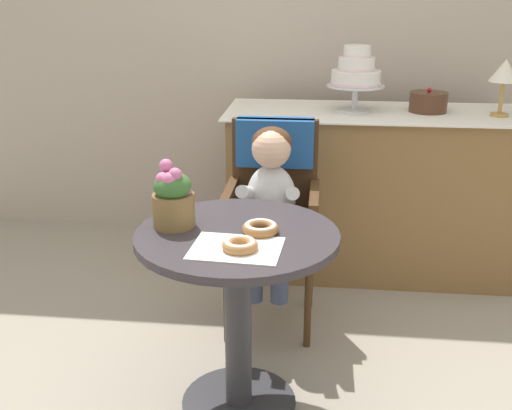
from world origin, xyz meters
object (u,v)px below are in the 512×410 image
object	(u,v)px
flower_vase	(173,197)
table_lamp	(505,73)
donut_front	(240,245)
donut_mid	(260,228)
cafe_table	(238,287)
tiered_cake_stand	(356,73)
wicker_chair	(273,190)
seated_child	(270,193)
round_layer_cake	(428,102)

from	to	relation	value
flower_vase	table_lamp	world-z (taller)	table_lamp
donut_front	donut_mid	xyz separation A→B (m)	(0.05, 0.15, 0.00)
donut_front	cafe_table	bearing A→B (deg)	101.30
tiered_cake_stand	wicker_chair	bearing A→B (deg)	-122.96
donut_mid	tiered_cake_stand	world-z (taller)	tiered_cake_stand
seated_child	round_layer_cake	distance (m)	1.11
cafe_table	table_lamp	xyz separation A→B (m)	(1.17, 1.25, 0.61)
wicker_chair	round_layer_cake	xyz separation A→B (m)	(0.76, 0.61, 0.31)
seated_child	table_lamp	world-z (taller)	table_lamp
tiered_cake_stand	donut_mid	bearing A→B (deg)	-105.61
cafe_table	tiered_cake_stand	size ratio (longest dim) A/B	2.12
donut_mid	table_lamp	size ratio (longest dim) A/B	0.45
tiered_cake_stand	table_lamp	xyz separation A→B (m)	(0.73, -0.05, 0.02)
wicker_chair	table_lamp	size ratio (longest dim) A/B	3.35
tiered_cake_stand	round_layer_cake	size ratio (longest dim) A/B	1.74
cafe_table	seated_child	distance (m)	0.59
donut_mid	donut_front	bearing A→B (deg)	-108.58
table_lamp	cafe_table	bearing A→B (deg)	-133.20
donut_mid	seated_child	bearing A→B (deg)	91.43
cafe_table	flower_vase	world-z (taller)	flower_vase
seated_child	table_lamp	distance (m)	1.37
tiered_cake_stand	seated_child	bearing A→B (deg)	-117.10
cafe_table	round_layer_cake	xyz separation A→B (m)	(0.83, 1.33, 0.44)
donut_front	table_lamp	xyz separation A→B (m)	(1.14, 1.40, 0.38)
donut_front	donut_mid	distance (m)	0.16
cafe_table	seated_child	bearing A→B (deg)	83.12
flower_vase	tiered_cake_stand	xyz separation A→B (m)	(0.68, 1.26, 0.27)
flower_vase	round_layer_cake	world-z (taller)	round_layer_cake
flower_vase	round_layer_cake	distance (m)	1.67
tiered_cake_stand	flower_vase	bearing A→B (deg)	-118.21
cafe_table	round_layer_cake	bearing A→B (deg)	58.03
donut_mid	tiered_cake_stand	size ratio (longest dim) A/B	0.38
table_lamp	donut_mid	bearing A→B (deg)	-131.11
tiered_cake_stand	table_lamp	size ratio (longest dim) A/B	1.19
seated_child	donut_mid	distance (m)	0.57
round_layer_cake	flower_vase	bearing A→B (deg)	-129.43
seated_child	round_layer_cake	xyz separation A→B (m)	(0.76, 0.76, 0.27)
table_lamp	flower_vase	bearing A→B (deg)	-139.23
donut_mid	round_layer_cake	size ratio (longest dim) A/B	0.66
round_layer_cake	wicker_chair	bearing A→B (deg)	-141.33
wicker_chair	donut_front	distance (m)	0.88
seated_child	round_layer_cake	world-z (taller)	round_layer_cake
wicker_chair	donut_mid	bearing A→B (deg)	-83.94
cafe_table	round_layer_cake	size ratio (longest dim) A/B	3.69
donut_mid	round_layer_cake	bearing A→B (deg)	60.67
table_lamp	seated_child	bearing A→B (deg)	-148.14
seated_child	donut_mid	bearing A→B (deg)	-88.57
round_layer_cake	table_lamp	bearing A→B (deg)	-12.59
seated_child	wicker_chair	bearing A→B (deg)	90.00
cafe_table	seated_child	xyz separation A→B (m)	(0.07, 0.56, 0.17)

